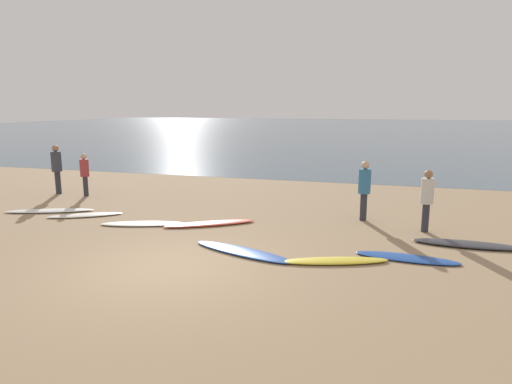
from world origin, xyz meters
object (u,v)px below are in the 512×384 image
(surfboard_2, at_px, (142,224))
(surfboard_7, at_px, (467,244))
(surfboard_3, at_px, (210,223))
(person_0, at_px, (427,196))
(person_2, at_px, (57,165))
(surfboard_5, at_px, (335,261))
(surfboard_1, at_px, (85,215))
(person_1, at_px, (85,171))
(surfboard_6, at_px, (407,258))
(surfboard_4, at_px, (242,251))
(person_3, at_px, (364,186))
(surfboard_0, at_px, (49,211))

(surfboard_2, xyz_separation_m, surfboard_7, (8.34, 0.51, 0.01))
(surfboard_2, bearing_deg, surfboard_3, -2.26)
(surfboard_3, xyz_separation_m, person_0, (5.65, 1.00, 0.92))
(surfboard_7, height_order, person_2, person_2)
(surfboard_5, relative_size, person_0, 1.39)
(surfboard_7, relative_size, person_0, 1.50)
(surfboard_1, bearing_deg, person_2, 108.91)
(person_1, bearing_deg, surfboard_2, 73.54)
(person_0, bearing_deg, surfboard_1, -172.34)
(surfboard_6, bearing_deg, surfboard_1, 176.49)
(surfboard_4, bearing_deg, person_0, 55.50)
(surfboard_3, bearing_deg, person_0, -22.42)
(surfboard_3, xyz_separation_m, surfboard_6, (5.15, -1.40, -0.01))
(surfboard_1, relative_size, person_1, 1.38)
(surfboard_5, xyz_separation_m, person_3, (0.33, 3.81, 0.97))
(surfboard_5, xyz_separation_m, person_1, (-9.60, 4.53, 0.88))
(surfboard_0, distance_m, surfboard_2, 3.62)
(person_0, bearing_deg, person_3, 155.98)
(surfboard_1, distance_m, person_0, 9.73)
(surfboard_2, height_order, surfboard_3, surfboard_3)
(surfboard_4, bearing_deg, surfboard_1, 179.89)
(surfboard_7, bearing_deg, surfboard_6, -134.15)
(surfboard_2, height_order, surfboard_5, surfboard_5)
(surfboard_5, distance_m, person_2, 11.87)
(surfboard_1, bearing_deg, surfboard_5, -45.07)
(surfboard_0, relative_size, surfboard_5, 1.17)
(surfboard_6, bearing_deg, surfboard_3, 169.16)
(surfboard_3, xyz_separation_m, surfboard_7, (6.54, -0.01, 0.00))
(surfboard_4, height_order, person_3, person_3)
(surfboard_0, distance_m, surfboard_3, 5.38)
(surfboard_5, bearing_deg, person_3, 65.57)
(person_2, relative_size, person_3, 1.07)
(surfboard_1, height_order, person_0, person_0)
(surfboard_2, xyz_separation_m, person_3, (5.83, 2.27, 0.98))
(person_2, bearing_deg, person_1, -154.08)
(surfboard_3, distance_m, surfboard_5, 4.23)
(person_2, bearing_deg, surfboard_5, -173.07)
(surfboard_2, height_order, surfboard_7, surfboard_7)
(surfboard_0, distance_m, person_3, 9.62)
(person_1, bearing_deg, surfboard_7, 98.37)
(surfboard_3, relative_size, person_0, 1.56)
(surfboard_0, distance_m, surfboard_7, 11.92)
(surfboard_6, xyz_separation_m, person_1, (-11.05, 3.88, 0.89))
(surfboard_3, bearing_deg, surfboard_1, 149.58)
(person_3, bearing_deg, surfboard_1, -110.52)
(surfboard_1, relative_size, surfboard_6, 0.99)
(person_0, distance_m, person_3, 1.79)
(surfboard_0, height_order, surfboard_5, surfboard_5)
(surfboard_6, distance_m, person_2, 13.00)
(person_3, bearing_deg, person_2, -128.00)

